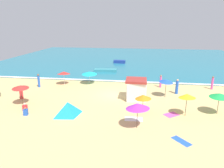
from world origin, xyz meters
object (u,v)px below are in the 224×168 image
(beachgoer_0, at_px, (39,81))
(beachgoer_1, at_px, (25,107))
(lifeguard_cabana, at_px, (136,89))
(beach_umbrella_7, at_px, (166,81))
(beach_tent, at_px, (68,109))
(beachgoer_6, at_px, (212,83))
(beachgoer_2, at_px, (26,112))
(beach_umbrella_5, at_px, (64,73))
(beachgoer_5, at_px, (177,87))
(beach_umbrella_3, at_px, (143,97))
(beachgoer_4, at_px, (21,93))
(beach_umbrella_6, at_px, (138,106))
(beach_umbrella_0, at_px, (187,96))
(beach_umbrella_8, at_px, (220,95))
(small_boat_1, at_px, (105,70))
(beach_umbrella_4, at_px, (89,73))
(beach_umbrella_1, at_px, (20,87))
(beachgoer_3, at_px, (161,81))
(small_boat_0, at_px, (120,62))

(beachgoer_0, height_order, beachgoer_1, beachgoer_0)
(lifeguard_cabana, height_order, beachgoer_0, lifeguard_cabana)
(lifeguard_cabana, relative_size, beach_umbrella_7, 1.04)
(beach_tent, relative_size, beachgoer_6, 1.52)
(lifeguard_cabana, distance_m, beachgoer_2, 12.24)
(beach_umbrella_5, relative_size, beachgoer_5, 1.13)
(beach_umbrella_3, relative_size, beachgoer_4, 1.15)
(beach_umbrella_6, relative_size, beachgoer_0, 1.47)
(beachgoer_1, height_order, beachgoer_2, beachgoer_1)
(beach_umbrella_7, relative_size, beachgoer_6, 1.29)
(beach_umbrella_0, bearing_deg, beach_umbrella_8, 14.83)
(beachgoer_6, bearing_deg, beachgoer_0, -174.23)
(beach_umbrella_0, xyz_separation_m, small_boat_1, (-11.04, 17.51, -1.73))
(beach_umbrella_0, relative_size, beachgoer_0, 1.21)
(beach_umbrella_8, bearing_deg, beach_umbrella_7, 136.39)
(beachgoer_0, distance_m, small_boat_1, 13.16)
(beach_umbrella_8, bearing_deg, beach_umbrella_3, -175.31)
(beach_umbrella_0, xyz_separation_m, beach_umbrella_5, (-15.64, 8.62, -0.29))
(beachgoer_2, bearing_deg, beach_umbrella_4, 73.19)
(lifeguard_cabana, relative_size, beach_umbrella_3, 1.30)
(beach_umbrella_0, bearing_deg, beach_tent, -172.14)
(beach_umbrella_6, relative_size, beach_umbrella_8, 1.04)
(beach_umbrella_5, height_order, beach_umbrella_7, beach_umbrella_7)
(beach_umbrella_6, distance_m, beachgoer_4, 14.91)
(lifeguard_cabana, distance_m, beach_umbrella_0, 6.38)
(lifeguard_cabana, bearing_deg, small_boat_1, 114.10)
(beach_umbrella_3, distance_m, beachgoer_5, 7.76)
(beach_umbrella_3, bearing_deg, beach_umbrella_8, 4.69)
(beach_umbrella_6, xyz_separation_m, beach_tent, (-6.76, 1.55, -1.33))
(beach_umbrella_1, xyz_separation_m, beachgoer_0, (-1.27, 6.43, -1.10))
(beach_umbrella_6, bearing_deg, beach_umbrella_1, 164.58)
(beachgoer_4, xyz_separation_m, small_boat_1, (7.50, 15.42, -0.44))
(beachgoer_2, relative_size, beachgoer_4, 0.50)
(beachgoer_3, bearing_deg, beach_umbrella_0, -79.75)
(beach_tent, xyz_separation_m, small_boat_1, (0.36, 19.09, -0.37))
(beach_umbrella_1, distance_m, beachgoer_4, 2.39)
(beachgoer_6, distance_m, small_boat_1, 18.29)
(beach_umbrella_5, distance_m, beach_tent, 11.09)
(beach_umbrella_5, xyz_separation_m, beachgoer_3, (13.98, 0.54, -0.89))
(beach_umbrella_0, xyz_separation_m, small_boat_0, (-9.33, 26.31, -1.63))
(beachgoer_2, distance_m, beachgoer_3, 17.93)
(beach_umbrella_8, xyz_separation_m, small_boat_0, (-12.56, 25.46, -1.55))
(beachgoer_4, bearing_deg, beachgoer_6, 16.75)
(beach_umbrella_1, bearing_deg, beach_umbrella_4, 59.42)
(beach_umbrella_5, relative_size, beachgoer_3, 1.22)
(beach_umbrella_0, xyz_separation_m, beachgoer_4, (-18.54, 2.09, -1.29))
(small_boat_0, bearing_deg, beach_umbrella_1, -107.40)
(lifeguard_cabana, xyz_separation_m, beach_umbrella_7, (3.57, 1.33, 0.76))
(beachgoer_6, relative_size, small_boat_0, 0.70)
(lifeguard_cabana, bearing_deg, beach_umbrella_3, -77.43)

